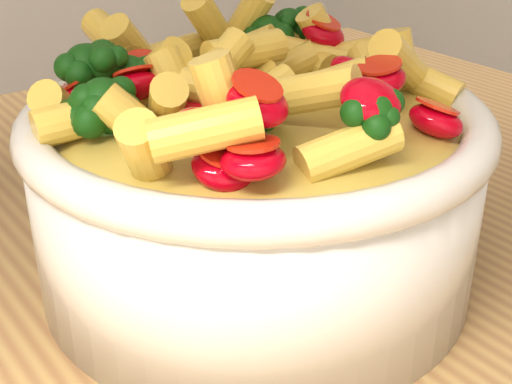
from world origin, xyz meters
TOP-DOWN VIEW (x-y plane):
  - serving_bowl at (0.10, -0.05)m, footprint 0.27×0.27m
  - pasta_salad at (0.10, -0.05)m, footprint 0.21×0.21m

SIDE VIEW (x-z plane):
  - serving_bowl at x=0.10m, z-range 0.90..1.02m
  - pasta_salad at x=0.10m, z-range 1.01..1.06m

